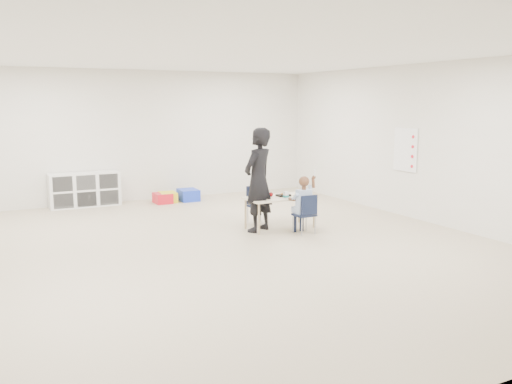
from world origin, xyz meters
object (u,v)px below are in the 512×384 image
table (280,212)px  cubby_shelf (85,190)px  chair_near (304,214)px  child (304,203)px  adult (258,180)px

table → cubby_shelf: cubby_shelf is taller
table → chair_near: chair_near is taller
chair_near → child: bearing=0.0°
child → cubby_shelf: child is taller
cubby_shelf → adult: size_ratio=0.82×
table → child: 0.59m
table → adult: adult is taller
child → cubby_shelf: size_ratio=0.74×
table → cubby_shelf: (-2.60, 3.52, 0.07)m
table → adult: bearing=179.7°
child → adult: (-0.58, 0.51, 0.34)m
table → child: child is taller
adult → child: bearing=109.3°
child → adult: 0.84m
chair_near → adult: adult is taller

